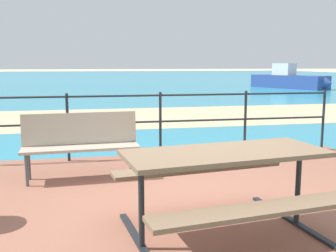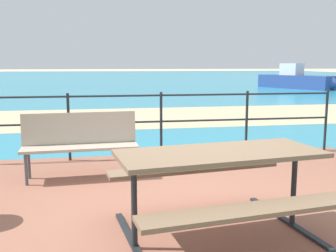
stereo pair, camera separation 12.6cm
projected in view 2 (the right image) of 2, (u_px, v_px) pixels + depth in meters
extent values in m
plane|color=beige|center=(195.00, 214.00, 4.14)|extent=(240.00, 240.00, 0.00)
cube|color=#935B47|center=(195.00, 212.00, 4.14)|extent=(6.40, 5.20, 0.06)
cube|color=teal|center=(110.00, 78.00, 43.08)|extent=(90.00, 90.00, 0.01)
cube|color=tan|center=(134.00, 117.00, 11.70)|extent=(54.06, 5.35, 0.01)
cube|color=#7A6047|center=(220.00, 153.00, 3.35)|extent=(1.85, 0.96, 0.04)
cube|color=#7A6047|center=(255.00, 210.00, 2.83)|extent=(1.79, 0.50, 0.04)
cube|color=#7A6047|center=(194.00, 168.00, 3.97)|extent=(1.79, 0.50, 0.04)
cylinder|color=#1E2328|center=(134.00, 205.00, 3.18)|extent=(0.06, 0.06, 0.76)
cube|color=#1E2328|center=(135.00, 247.00, 3.24)|extent=(0.26, 1.46, 0.03)
cylinder|color=#1E2328|center=(294.00, 187.00, 3.64)|extent=(0.06, 0.06, 0.76)
cube|color=#1E2328|center=(292.00, 224.00, 3.70)|extent=(0.26, 1.46, 0.03)
cube|color=tan|center=(80.00, 147.00, 5.17)|extent=(1.54, 0.49, 0.04)
cube|color=tan|center=(80.00, 128.00, 5.31)|extent=(1.52, 0.15, 0.43)
cylinder|color=#4C5156|center=(26.00, 169.00, 4.91)|extent=(0.04, 0.04, 0.43)
cylinder|color=#4C5156|center=(29.00, 163.00, 5.20)|extent=(0.04, 0.04, 0.43)
cylinder|color=#4C5156|center=(133.00, 163.00, 5.21)|extent=(0.04, 0.04, 0.43)
cylinder|color=#4C5156|center=(130.00, 158.00, 5.50)|extent=(0.04, 0.04, 0.43)
cylinder|color=#1E2328|center=(69.00, 127.00, 6.14)|extent=(0.04, 0.04, 1.07)
cylinder|color=#1E2328|center=(161.00, 125.00, 6.39)|extent=(0.04, 0.04, 1.07)
cylinder|color=#1E2328|center=(247.00, 122.00, 6.63)|extent=(0.04, 0.04, 1.07)
cylinder|color=#1E2328|center=(326.00, 120.00, 6.88)|extent=(0.04, 0.04, 1.07)
cylinder|color=#1E2328|center=(161.00, 95.00, 6.31)|extent=(5.90, 0.03, 0.03)
cylinder|color=#1E2328|center=(161.00, 121.00, 6.38)|extent=(5.90, 0.03, 0.03)
cube|color=#2D478C|center=(296.00, 82.00, 25.46)|extent=(3.59, 5.32, 0.85)
cube|color=silver|center=(292.00, 69.00, 25.65)|extent=(1.38, 1.55, 0.77)
cone|color=#2D478C|center=(336.00, 84.00, 23.17)|extent=(0.91, 0.78, 0.77)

